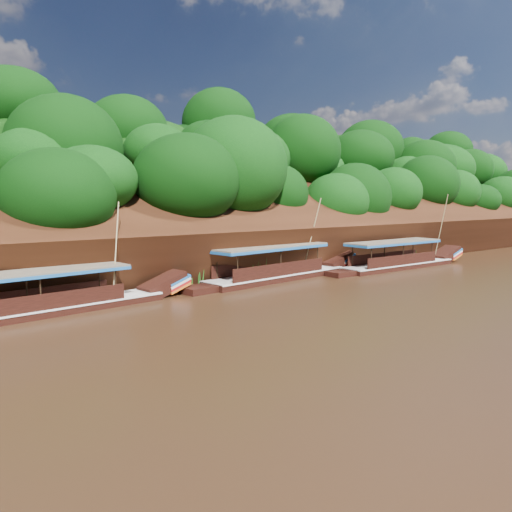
% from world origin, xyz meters
% --- Properties ---
extents(ground, '(160.00, 160.00, 0.00)m').
position_xyz_m(ground, '(0.00, 0.00, 0.00)').
color(ground, black).
rests_on(ground, ground).
extents(riverbank, '(120.00, 30.06, 19.40)m').
position_xyz_m(riverbank, '(-0.01, 22.73, 1.89)').
color(riverbank, black).
rests_on(riverbank, ground).
extents(boat_0, '(14.89, 2.74, 6.82)m').
position_xyz_m(boat_0, '(14.53, 6.82, 0.55)').
color(boat_0, black).
rests_on(boat_0, ground).
extents(boat_1, '(15.21, 3.85, 6.52)m').
position_xyz_m(boat_1, '(2.23, 8.65, 0.59)').
color(boat_1, black).
rests_on(boat_1, ground).
extents(boat_2, '(14.96, 3.57, 6.25)m').
position_xyz_m(boat_2, '(-14.27, 7.63, 0.53)').
color(boat_2, black).
rests_on(boat_2, ground).
extents(reeds, '(49.54, 2.30, 2.02)m').
position_xyz_m(reeds, '(-4.22, 9.67, 0.86)').
color(reeds, '#215916').
rests_on(reeds, ground).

